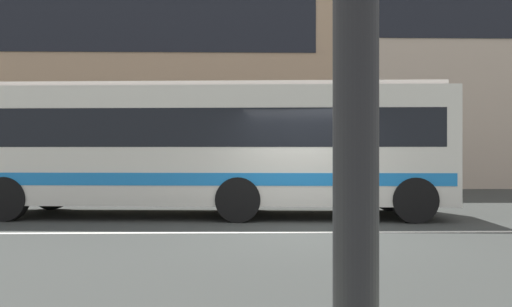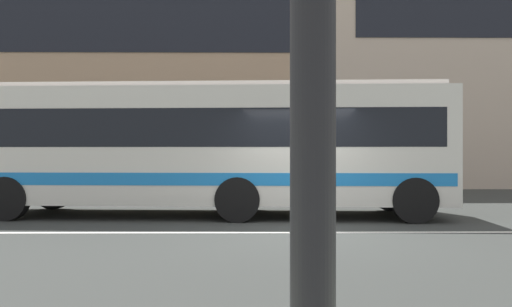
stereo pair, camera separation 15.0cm
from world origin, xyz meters
The scene contains 4 objects.
ground_plane centered at (0.00, 0.00, 0.00)m, with size 160.00×160.00×0.00m, color #343634.
lane_centre_line centered at (0.00, 0.00, 0.00)m, with size 60.00×0.16×0.01m, color silver.
apartment_block_left centered at (-6.54, 16.75, 6.06)m, with size 18.24×10.44×12.12m.
transit_bus centered at (-1.95, 2.68, 1.74)m, with size 11.25×3.19×3.16m.
Camera 1 is at (-1.18, -9.52, 1.52)m, focal length 34.82 mm.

